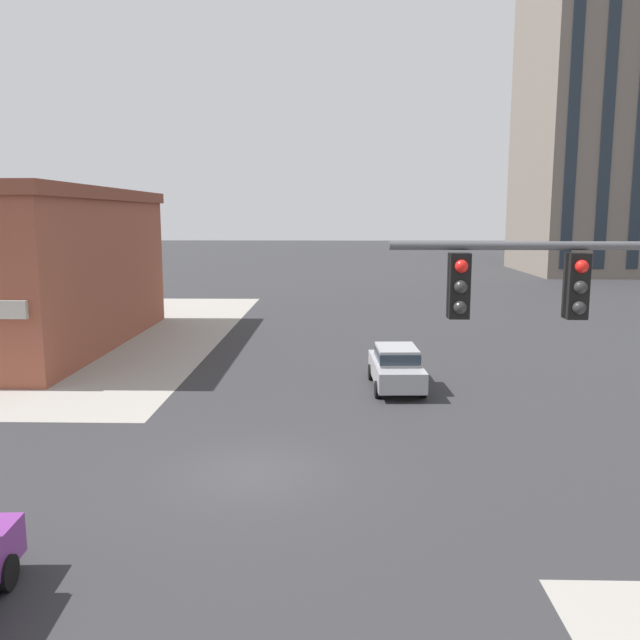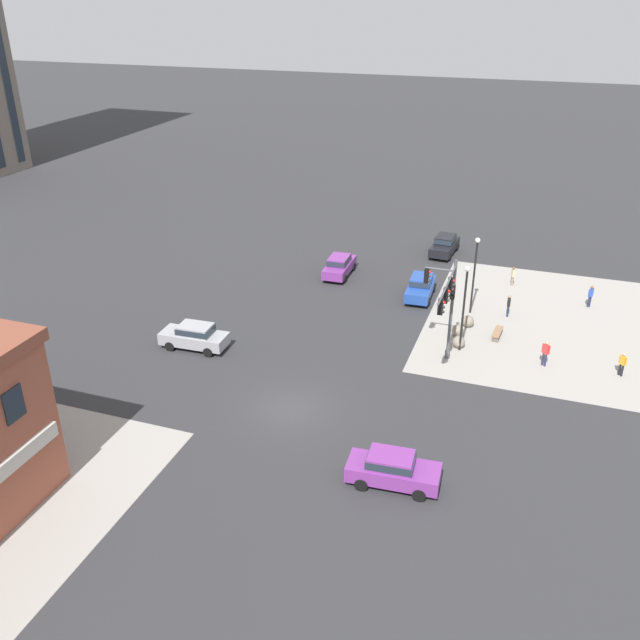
# 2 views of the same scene
# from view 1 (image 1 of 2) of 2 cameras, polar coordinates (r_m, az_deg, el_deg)

# --- Properties ---
(ground_plane) EXTENTS (320.00, 320.00, 0.00)m
(ground_plane) POSITION_cam_1_polar(r_m,az_deg,el_deg) (17.77, -5.99, -13.04)
(ground_plane) COLOR #2D2D30
(car_main_northbound_far) EXTENTS (2.02, 4.47, 1.68)m
(car_main_northbound_far) POSITION_cam_1_polar(r_m,az_deg,el_deg) (25.64, 6.64, -3.95)
(car_main_northbound_far) COLOR #99999E
(car_main_northbound_far) RESTS_ON ground
(residential_tower_skyline_right) EXTENTS (17.83, 18.43, 56.99)m
(residential_tower_skyline_right) POSITION_cam_1_polar(r_m,az_deg,el_deg) (87.22, 24.21, 22.84)
(residential_tower_skyline_right) COLOR #70665B
(residential_tower_skyline_right) RESTS_ON ground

